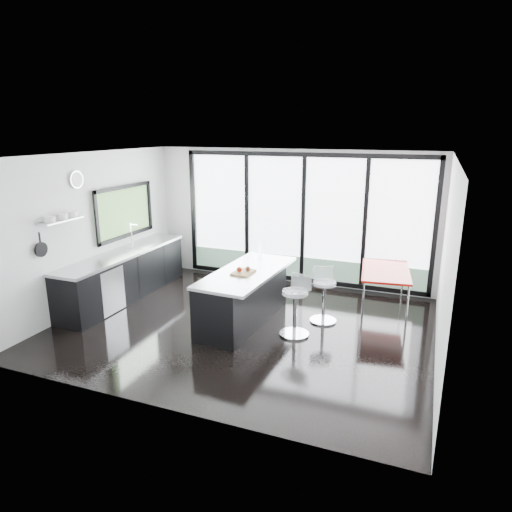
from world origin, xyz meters
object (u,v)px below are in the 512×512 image
at_px(island, 243,295).
at_px(bar_stool_far, 324,302).
at_px(red_table, 384,290).
at_px(bar_stool_near, 295,313).

height_order(island, bar_stool_far, island).
xyz_separation_m(island, red_table, (2.18, 1.36, -0.08)).
distance_m(bar_stool_near, bar_stool_far, 0.76).
bearing_deg(red_table, bar_stool_near, -127.03).
relative_size(bar_stool_near, bar_stool_far, 1.04).
bearing_deg(bar_stool_near, bar_stool_far, 82.92).
distance_m(island, red_table, 2.57).
height_order(island, bar_stool_near, island).
relative_size(bar_stool_far, red_table, 0.51).
height_order(bar_stool_near, bar_stool_far, bar_stool_near).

